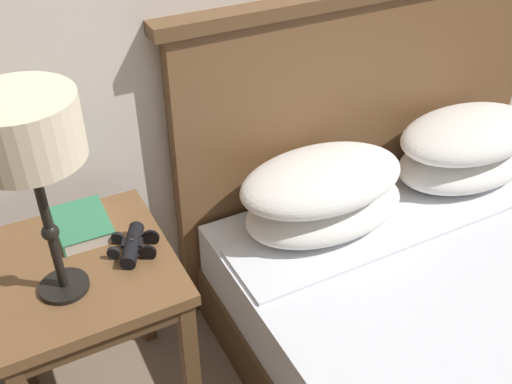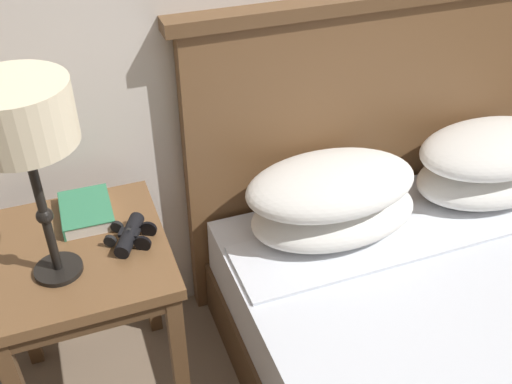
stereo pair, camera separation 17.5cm
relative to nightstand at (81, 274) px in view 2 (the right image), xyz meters
The scene contains 5 objects.
nightstand is the anchor object (origin of this frame).
bed 1.30m from the nightstand, 21.07° to the right, with size 1.63×1.81×1.18m.
table_lamp 0.57m from the nightstand, 122.69° to the right, with size 0.26×0.26×0.56m.
book_on_nightstand 0.19m from the nightstand, 69.87° to the left, with size 0.15×0.20×0.04m.
binoculars_pair 0.20m from the nightstand, ahead, with size 0.16×0.16×0.05m.
Camera 2 is at (-0.64, -0.76, 1.79)m, focal length 42.00 mm.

